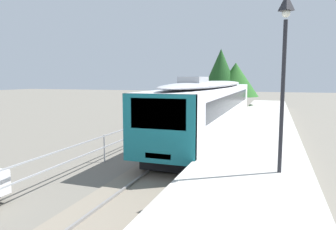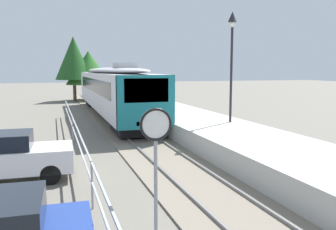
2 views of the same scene
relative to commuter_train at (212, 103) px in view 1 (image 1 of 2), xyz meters
The scene contains 7 objects.
ground_plane 8.27m from the commuter_train, 112.06° to the right, with size 160.00×160.00×0.00m, color #6B665B.
track_rails 7.70m from the commuter_train, 90.00° to the right, with size 3.20×60.00×0.14m.
commuter_train is the anchor object (origin of this frame).
station_platform 8.26m from the commuter_train, 66.30° to the right, with size 3.90×60.00×0.90m, color #B7B5AD.
platform_lamp_mid_platform 11.62m from the commuter_train, 68.43° to the right, with size 0.34×0.34×5.35m.
tree_behind_carpark 14.65m from the commuter_train, 97.43° to the left, with size 4.02×4.02×7.08m.
tree_behind_station_far 14.72m from the commuter_train, 91.01° to the left, with size 5.10×5.10×5.55m.
Camera 1 is at (3.96, 8.93, 3.78)m, focal length 33.03 mm.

